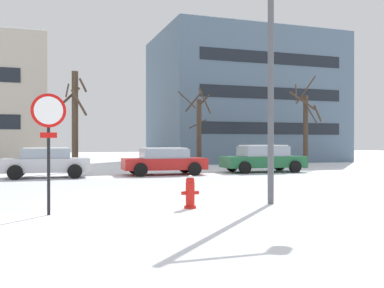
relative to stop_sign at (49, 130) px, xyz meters
name	(u,v)px	position (x,y,z in m)	size (l,w,h in m)	color
ground_plane	(145,200)	(2.57, 1.61, -1.90)	(120.00, 120.00, 0.00)	white
road_surface	(124,188)	(2.57, 5.07, -1.89)	(80.00, 8.91, 0.00)	silver
stop_sign	(49,130)	(0.00, 0.00, 0.00)	(0.76, 0.20, 2.70)	black
fire_hydrant	(190,192)	(3.28, -0.15, -1.49)	(0.44, 0.30, 0.81)	red
street_lamp	(282,62)	(5.85, -0.15, 1.84)	(1.99, 0.36, 6.12)	#4C4F54
parked_car_silver	(46,162)	(0.03, 10.67, -1.19)	(3.87, 2.11, 1.36)	silver
parked_car_red	(164,161)	(5.57, 10.62, -1.20)	(4.14, 2.13, 1.34)	red
parked_car_green	(263,158)	(11.11, 10.70, -1.15)	(4.50, 2.15, 1.47)	#1E6038
tree_far_right	(306,126)	(15.61, 13.41, 0.74)	(2.34, 2.10, 5.90)	#423326
tree_far_mid	(75,119)	(1.54, 14.02, 0.97)	(1.36, 1.37, 5.44)	#423326
tree_far_left	(199,129)	(9.02, 15.08, 0.54)	(1.90, 1.94, 4.93)	#423326
building_far_right	(243,99)	(16.43, 24.22, 3.48)	(14.87, 10.58, 10.76)	slate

